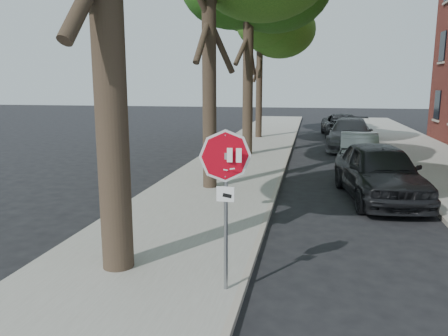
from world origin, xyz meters
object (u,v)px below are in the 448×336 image
Objects in this scene: stop_sign at (226,180)px; car_a at (379,171)px; car_c at (350,134)px; car_b at (359,150)px; tree_far at (260,21)px; car_d at (343,126)px.

car_a is at bearing 64.48° from stop_sign.
car_a is 0.90× the size of car_c.
car_c is at bearing 93.08° from car_b.
car_d is (5.32, 2.07, -6.48)m from tree_far.
car_a is (5.32, -14.22, -6.36)m from tree_far.
car_a reaches higher than car_c.
car_d is (0.00, 5.74, -0.07)m from car_c.
stop_sign is at bearing -101.14° from car_b.
car_c is (0.00, 10.55, -0.04)m from car_a.
car_c is at bearing -93.36° from car_d.
tree_far is 1.76× the size of car_d.
stop_sign is 0.28× the size of tree_far.
car_a is 1.17× the size of car_b.
car_b is at bearing 83.21° from car_a.
car_d is at bearing 21.25° from tree_far.
car_d is (0.06, 10.96, 0.03)m from car_b.
car_c is at bearing 82.60° from car_a.
car_b is at bearing -85.16° from car_c.
car_a reaches higher than car_d.
car_b is at bearing -93.66° from car_d.
car_a is 5.33m from car_b.
car_b is (-0.06, 5.33, -0.14)m from car_a.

